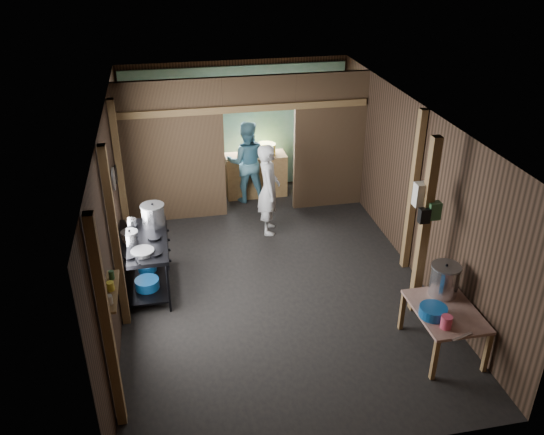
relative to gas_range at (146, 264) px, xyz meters
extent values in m
cube|color=black|center=(1.88, 0.03, -0.42)|extent=(4.50, 7.00, 0.00)
cube|color=#4E4D4D|center=(1.88, 0.03, 2.18)|extent=(4.50, 7.00, 0.00)
cube|color=#442E21|center=(1.88, 3.53, 0.88)|extent=(4.50, 0.00, 2.60)
cube|color=#442E21|center=(1.88, -3.47, 0.88)|extent=(4.50, 0.00, 2.60)
cube|color=#442E21|center=(-0.37, 0.03, 0.88)|extent=(0.00, 7.00, 2.60)
cube|color=#442E21|center=(4.13, 0.03, 0.88)|extent=(0.00, 7.00, 2.60)
cube|color=brown|center=(0.55, 2.23, 0.88)|extent=(1.85, 0.10, 2.60)
cube|color=brown|center=(3.46, 2.23, 0.88)|extent=(1.35, 0.10, 2.60)
cube|color=brown|center=(2.13, 2.23, 1.88)|extent=(1.30, 0.10, 0.60)
cube|color=#80B2B3|center=(1.88, 3.47, 0.83)|extent=(4.40, 0.06, 2.50)
cube|color=olive|center=(2.18, 2.98, 0.00)|extent=(1.20, 0.50, 0.85)
cylinder|color=silver|center=(2.13, 3.43, 1.48)|extent=(0.20, 0.03, 0.20)
cube|color=olive|center=(-0.30, -2.57, 0.88)|extent=(0.10, 0.12, 2.60)
cube|color=olive|center=(-0.30, -0.77, 0.88)|extent=(0.10, 0.12, 2.60)
cube|color=olive|center=(-0.30, 1.23, 0.88)|extent=(0.10, 0.12, 2.60)
cube|color=olive|center=(4.06, -0.17, 0.88)|extent=(0.10, 0.12, 2.60)
cube|color=olive|center=(3.73, -1.27, 0.88)|extent=(0.12, 0.12, 2.60)
cube|color=olive|center=(1.88, 2.18, 1.63)|extent=(4.40, 0.12, 0.12)
cylinder|color=gray|center=(-0.33, 0.43, 1.23)|extent=(0.03, 0.34, 0.34)
cylinder|color=black|center=(-0.33, 0.83, 1.13)|extent=(0.03, 0.30, 0.30)
cube|color=olive|center=(-0.27, -2.07, 0.98)|extent=(0.14, 0.80, 0.03)
cylinder|color=silver|center=(-0.27, -2.32, 1.04)|extent=(0.07, 0.07, 0.10)
cylinder|color=yellow|center=(-0.27, -2.07, 1.04)|extent=(0.08, 0.08, 0.10)
cylinder|color=#2D5932|center=(-0.27, -1.85, 1.04)|extent=(0.06, 0.06, 0.10)
cube|color=silver|center=(3.68, -1.19, 1.36)|extent=(0.22, 0.15, 0.32)
cube|color=#2D5932|center=(3.80, -1.33, 1.18)|extent=(0.16, 0.12, 0.24)
cube|color=black|center=(3.66, -1.35, 1.13)|extent=(0.14, 0.10, 0.20)
cylinder|color=#BCBCC2|center=(-0.17, 0.47, 0.48)|extent=(0.21, 0.21, 0.11)
cylinder|color=#145298|center=(0.00, -0.24, -0.19)|extent=(0.35, 0.35, 0.14)
cylinder|color=#145298|center=(0.00, 0.24, -0.20)|extent=(0.29, 0.29, 0.11)
cylinder|color=#145298|center=(3.49, -2.22, 0.26)|extent=(0.40, 0.40, 0.13)
cylinder|color=#DC4663|center=(3.54, -2.47, 0.28)|extent=(0.14, 0.14, 0.16)
cube|color=#BCBCC2|center=(3.65, -2.67, 0.20)|extent=(0.30, 0.12, 0.01)
cylinder|color=yellow|center=(2.39, 2.98, 0.54)|extent=(0.38, 0.38, 0.21)
cylinder|color=#94361E|center=(1.90, 2.98, 0.50)|extent=(0.12, 0.12, 0.14)
imported|color=silver|center=(2.14, 1.40, 0.40)|extent=(0.47, 0.65, 1.64)
imported|color=teal|center=(1.96, 2.76, 0.39)|extent=(0.85, 0.70, 1.62)
camera|label=1|loc=(0.44, -7.32, 4.50)|focal=37.23mm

